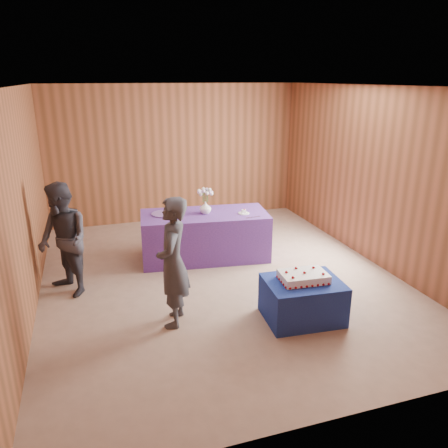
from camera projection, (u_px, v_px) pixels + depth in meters
name	position (u px, v px, depth m)	size (l,w,h in m)	color
ground	(220.00, 277.00, 6.45)	(6.00, 6.00, 0.00)	gray
room_shell	(219.00, 156.00, 5.87)	(5.04, 6.04, 2.72)	brown
cake_table	(302.00, 300.00, 5.28)	(0.90, 0.70, 0.50)	navy
serving_table	(205.00, 236.00, 7.05)	(2.00, 0.90, 0.75)	#663593
sheet_cake	(303.00, 277.00, 5.20)	(0.60, 0.43, 0.13)	white
vase	(205.00, 208.00, 6.91)	(0.18, 0.18, 0.19)	white
flower_spray	(205.00, 192.00, 6.82)	(0.26, 0.26, 0.20)	#2A6B2B
platter	(164.00, 214.00, 6.88)	(0.39, 0.39, 0.02)	#6D4E9D
plate	(244.00, 213.00, 6.92)	(0.18, 0.18, 0.01)	white
cake_slice	(244.00, 211.00, 6.91)	(0.07, 0.06, 0.07)	white
knife	(253.00, 217.00, 6.74)	(0.26, 0.02, 0.00)	#ADAEB2
guest_left	(173.00, 263.00, 5.02)	(0.57, 0.37, 1.56)	#34353E
guest_right	(64.00, 240.00, 5.73)	(0.75, 0.58, 1.54)	#302F39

